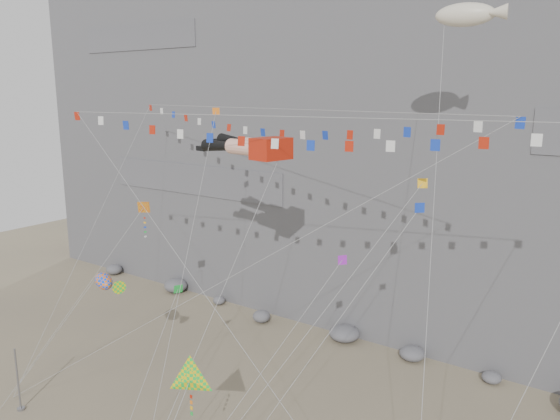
% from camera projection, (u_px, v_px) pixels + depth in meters
% --- Properties ---
extents(cliff, '(80.00, 28.00, 50.00)m').
position_uv_depth(cliff, '(425.00, 45.00, 52.83)').
color(cliff, slate).
rests_on(cliff, ground).
extents(talus_boulders, '(60.00, 3.00, 1.20)m').
position_uv_depth(talus_boulders, '(344.00, 334.00, 45.94)').
color(talus_boulders, slate).
rests_on(talus_boulders, ground).
extents(anchor_pole_left, '(0.12, 0.12, 4.36)m').
position_uv_depth(anchor_pole_left, '(18.00, 380.00, 35.50)').
color(anchor_pole_left, gray).
rests_on(anchor_pole_left, ground).
extents(legs_kite, '(7.80, 15.68, 21.71)m').
position_uv_depth(legs_kite, '(249.00, 147.00, 35.29)').
color(legs_kite, '#B81E0B').
rests_on(legs_kite, ground).
extents(flag_banner_upper, '(33.83, 18.01, 26.61)m').
position_uv_depth(flag_banner_upper, '(272.00, 109.00, 37.47)').
color(flag_banner_upper, '#B81E0B').
rests_on(flag_banner_upper, ground).
extents(flag_banner_lower, '(32.00, 7.90, 22.55)m').
position_uv_depth(flag_banner_lower, '(293.00, 117.00, 28.78)').
color(flag_banner_lower, '#B81E0B').
rests_on(flag_banner_lower, ground).
extents(harlequin_kite, '(4.99, 10.54, 16.21)m').
position_uv_depth(harlequin_kite, '(143.00, 208.00, 38.76)').
color(harlequin_kite, red).
rests_on(harlequin_kite, ground).
extents(fish_windsock, '(7.61, 5.11, 10.73)m').
position_uv_depth(fish_windsock, '(104.00, 281.00, 36.08)').
color(fish_windsock, orange).
rests_on(fish_windsock, ground).
extents(delta_kite, '(2.45, 6.17, 8.56)m').
position_uv_depth(delta_kite, '(190.00, 380.00, 27.37)').
color(delta_kite, yellow).
rests_on(delta_kite, ground).
extents(blimp_windsock, '(5.85, 14.72, 28.39)m').
position_uv_depth(blimp_windsock, '(465.00, 16.00, 30.07)').
color(blimp_windsock, beige).
rests_on(blimp_windsock, ground).
extents(small_kite_a, '(5.58, 12.94, 23.32)m').
position_uv_depth(small_kite_a, '(214.00, 119.00, 37.16)').
color(small_kite_a, orange).
rests_on(small_kite_a, ground).
extents(small_kite_b, '(4.79, 11.17, 15.75)m').
position_uv_depth(small_kite_b, '(340.00, 263.00, 31.22)').
color(small_kite_b, purple).
rests_on(small_kite_b, ground).
extents(small_kite_c, '(3.23, 9.23, 12.29)m').
position_uv_depth(small_kite_c, '(178.00, 291.00, 33.88)').
color(small_kite_c, green).
rests_on(small_kite_c, ground).
extents(small_kite_d, '(8.00, 13.74, 21.66)m').
position_uv_depth(small_kite_d, '(418.00, 189.00, 29.21)').
color(small_kite_d, yellow).
rests_on(small_kite_d, ground).
extents(small_kite_e, '(8.18, 8.52, 18.72)m').
position_uv_depth(small_kite_e, '(414.00, 216.00, 25.35)').
color(small_kite_e, '#1436B7').
rests_on(small_kite_e, ground).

